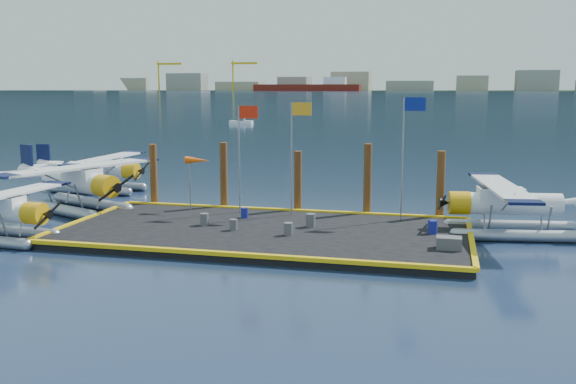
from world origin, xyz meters
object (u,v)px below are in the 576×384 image
(crate, at_px, (449,243))
(drum_3, at_px, (234,225))
(piling_3, at_px, (367,182))
(flagpole_blue, at_px, (407,140))
(piling_0, at_px, (154,177))
(piling_2, at_px, (298,184))
(piling_1, at_px, (224,178))
(drum_4, at_px, (433,227))
(flagpole_red, at_px, (243,142))
(drum_5, at_px, (245,213))
(seaplane_b, at_px, (78,185))
(piling_4, at_px, (440,187))
(drum_1, at_px, (288,229))
(drum_0, at_px, (204,219))
(drum_2, at_px, (311,220))
(seaplane_d, at_px, (508,207))
(windsock, at_px, (197,162))
(seaplane_c, at_px, (102,172))
(flagpole_yellow, at_px, (295,141))

(crate, bearing_deg, drum_3, 172.82)
(piling_3, bearing_deg, flagpole_blue, -36.07)
(piling_0, height_order, piling_2, piling_0)
(drum_3, bearing_deg, piling_1, 113.27)
(drum_4, distance_m, flagpole_red, 11.48)
(drum_5, bearing_deg, seaplane_b, 174.24)
(drum_3, distance_m, drum_5, 3.05)
(piling_4, bearing_deg, drum_4, -93.82)
(drum_1, height_order, piling_4, piling_4)
(drum_0, height_order, drum_2, drum_2)
(seaplane_b, distance_m, drum_4, 20.87)
(seaplane_d, bearing_deg, windsock, 79.02)
(seaplane_d, height_order, flagpole_red, flagpole_red)
(piling_4, bearing_deg, seaplane_c, 167.69)
(seaplane_d, relative_size, drum_3, 17.58)
(seaplane_c, distance_m, piling_0, 8.25)
(drum_2, distance_m, drum_5, 4.19)
(seaplane_c, relative_size, crate, 8.50)
(windsock, bearing_deg, drum_1, -36.51)
(drum_5, bearing_deg, drum_0, -121.90)
(drum_0, bearing_deg, piling_3, 34.46)
(drum_3, distance_m, piling_3, 8.57)
(drum_4, bearing_deg, piling_1, 159.99)
(seaplane_b, xyz_separation_m, drum_4, (20.70, -2.53, -0.92))
(drum_3, height_order, piling_0, piling_0)
(flagpole_yellow, xyz_separation_m, piling_3, (3.80, 1.60, -2.36))
(flagpole_red, bearing_deg, drum_0, -104.13)
(seaplane_c, distance_m, drum_4, 25.06)
(drum_2, xyz_separation_m, crate, (6.80, -2.94, -0.07))
(drum_1, bearing_deg, flagpole_blue, 42.79)
(drum_3, height_order, piling_3, piling_3)
(piling_1, distance_m, piling_2, 4.50)
(crate, relative_size, flagpole_blue, 0.17)
(drum_2, height_order, piling_2, piling_2)
(seaplane_b, relative_size, windsock, 3.31)
(drum_1, height_order, flagpole_blue, flagpole_blue)
(drum_2, height_order, piling_4, piling_4)
(drum_3, relative_size, drum_5, 1.00)
(drum_0, bearing_deg, piling_4, 24.33)
(flagpole_red, distance_m, flagpole_yellow, 3.00)
(seaplane_d, distance_m, piling_0, 20.48)
(drum_5, bearing_deg, piling_2, 52.60)
(drum_4, distance_m, crate, 2.99)
(flagpole_yellow, height_order, piling_2, flagpole_yellow)
(crate, bearing_deg, flagpole_red, 153.02)
(seaplane_c, distance_m, seaplane_d, 27.83)
(drum_2, height_order, piling_0, piling_0)
(drum_5, height_order, piling_0, piling_0)
(seaplane_d, bearing_deg, piling_1, 73.11)
(drum_1, height_order, drum_2, drum_2)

